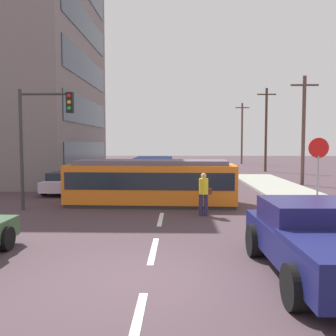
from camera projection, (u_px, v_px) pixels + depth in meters
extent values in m
plane|color=#45343B|center=(165.00, 202.00, 17.81)|extent=(120.00, 120.00, 0.00)
cube|color=silver|center=(137.00, 324.00, 5.84)|extent=(0.16, 2.40, 0.01)
cube|color=silver|center=(154.00, 250.00, 9.83)|extent=(0.16, 2.40, 0.01)
cube|color=silver|center=(161.00, 219.00, 13.82)|extent=(0.16, 2.40, 0.01)
cube|color=silver|center=(168.00, 188.00, 23.04)|extent=(0.16, 2.40, 0.01)
cube|color=silver|center=(170.00, 179.00, 29.03)|extent=(0.16, 2.40, 0.01)
cube|color=#2D3847|center=(88.00, 154.00, 28.37)|extent=(0.06, 12.08, 1.92)
cube|color=#2D3847|center=(88.00, 112.00, 28.15)|extent=(0.06, 12.08, 1.92)
cube|color=#2D3847|center=(87.00, 69.00, 27.92)|extent=(0.06, 12.08, 1.92)
cube|color=#2D3847|center=(86.00, 25.00, 27.70)|extent=(0.06, 12.08, 1.92)
cube|color=orange|center=(151.00, 183.00, 17.01)|extent=(7.63, 2.76, 1.69)
cube|color=#2D2D2D|center=(152.00, 203.00, 17.07)|extent=(7.48, 2.63, 0.15)
cube|color=#595061|center=(151.00, 162.00, 16.94)|extent=(6.86, 2.36, 0.20)
cube|color=#1E232D|center=(151.00, 179.00, 16.99)|extent=(7.33, 2.79, 0.74)
cube|color=navy|center=(153.00, 168.00, 25.74)|extent=(2.50, 5.12, 1.49)
cube|color=black|center=(151.00, 168.00, 23.22)|extent=(2.25, 0.12, 0.90)
cube|color=black|center=(153.00, 164.00, 25.72)|extent=(2.54, 4.35, 0.60)
cylinder|color=black|center=(152.00, 179.00, 24.14)|extent=(2.55, 0.90, 0.90)
cylinder|color=black|center=(155.00, 175.00, 27.41)|extent=(2.55, 0.90, 0.90)
cylinder|color=#2E2648|center=(201.00, 205.00, 14.44)|extent=(0.16, 0.16, 0.85)
cylinder|color=#2E2648|center=(206.00, 205.00, 14.44)|extent=(0.16, 0.16, 0.85)
cylinder|color=yellow|center=(204.00, 186.00, 14.39)|extent=(0.36, 0.36, 0.60)
sphere|color=tan|center=(204.00, 176.00, 14.36)|extent=(0.22, 0.22, 0.22)
cube|color=maroon|center=(209.00, 191.00, 14.45)|extent=(0.22, 0.16, 0.24)
cube|color=#16194F|center=(318.00, 246.00, 7.81)|extent=(2.13, 5.05, 0.65)
cube|color=#1C1A4F|center=(309.00, 213.00, 8.31)|extent=(1.95, 1.95, 0.55)
cylinder|color=black|center=(254.00, 240.00, 9.33)|extent=(0.30, 0.81, 0.80)
cylinder|color=black|center=(334.00, 240.00, 9.32)|extent=(0.30, 0.81, 0.80)
cylinder|color=black|center=(294.00, 287.00, 6.33)|extent=(0.30, 0.81, 0.80)
cylinder|color=black|center=(6.00, 239.00, 9.81)|extent=(0.23, 0.64, 0.64)
cube|color=silver|center=(69.00, 183.00, 21.17)|extent=(1.91, 4.55, 0.55)
cube|color=black|center=(68.00, 175.00, 20.98)|extent=(1.73, 2.51, 0.40)
cylinder|color=black|center=(61.00, 184.00, 22.57)|extent=(0.23, 0.64, 0.64)
cylinder|color=black|center=(91.00, 184.00, 22.49)|extent=(0.23, 0.64, 0.64)
cylinder|color=black|center=(44.00, 190.00, 19.87)|extent=(0.23, 0.64, 0.64)
cylinder|color=black|center=(78.00, 190.00, 19.79)|extent=(0.23, 0.64, 0.64)
cube|color=silver|center=(101.00, 173.00, 28.11)|extent=(1.75, 4.33, 0.55)
cube|color=black|center=(100.00, 167.00, 27.93)|extent=(1.60, 2.39, 0.40)
cylinder|color=black|center=(93.00, 174.00, 29.44)|extent=(0.23, 0.64, 0.64)
cylinder|color=black|center=(115.00, 174.00, 29.40)|extent=(0.23, 0.64, 0.64)
cylinder|color=black|center=(85.00, 177.00, 26.85)|extent=(0.23, 0.64, 0.64)
cylinder|color=black|center=(109.00, 177.00, 26.82)|extent=(0.23, 0.64, 0.64)
cylinder|color=gray|center=(318.00, 185.00, 14.07)|extent=(0.07, 0.07, 2.20)
cylinder|color=red|center=(319.00, 148.00, 13.97)|extent=(0.76, 0.04, 0.76)
cylinder|color=#333333|center=(21.00, 150.00, 15.53)|extent=(0.14, 0.14, 5.03)
cylinder|color=#333333|center=(45.00, 94.00, 15.34)|extent=(2.08, 0.10, 0.10)
cube|color=black|center=(70.00, 103.00, 15.34)|extent=(0.28, 0.24, 0.84)
sphere|color=red|center=(69.00, 96.00, 15.19)|extent=(0.16, 0.16, 0.16)
sphere|color=gold|center=(69.00, 102.00, 15.21)|extent=(0.16, 0.16, 0.16)
sphere|color=green|center=(69.00, 108.00, 15.23)|extent=(0.16, 0.16, 0.16)
cylinder|color=brown|center=(303.00, 131.00, 24.60)|extent=(0.24, 0.24, 7.18)
cube|color=brown|center=(305.00, 85.00, 24.39)|extent=(1.80, 0.12, 0.12)
cylinder|color=#4A382A|center=(266.00, 130.00, 35.98)|extent=(0.24, 0.24, 8.02)
cube|color=#4A382A|center=(267.00, 94.00, 35.74)|extent=(1.80, 0.12, 0.12)
cylinder|color=brown|center=(242.00, 134.00, 48.46)|extent=(0.24, 0.24, 7.90)
cube|color=brown|center=(242.00, 108.00, 48.23)|extent=(1.80, 0.12, 0.12)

